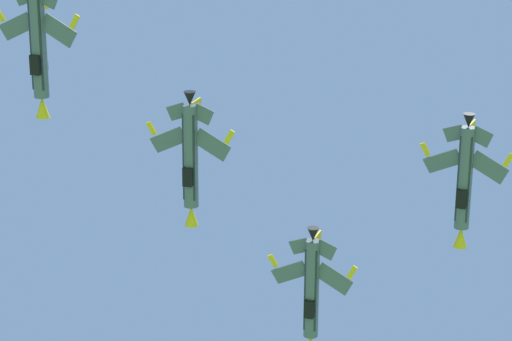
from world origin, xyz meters
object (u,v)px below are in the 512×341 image
(fighter_jet_left_wing, at_px, (191,159))
(fighter_jet_right_wing, at_px, (465,181))
(fighter_jet_left_outer, at_px, (39,46))
(fighter_jet_lead, at_px, (312,291))

(fighter_jet_left_wing, xyz_separation_m, fighter_jet_right_wing, (29.23, -10.24, -0.98))
(fighter_jet_left_wing, xyz_separation_m, fighter_jet_left_outer, (-20.09, -5.42, -0.19))
(fighter_jet_lead, distance_m, fighter_jet_right_wing, 21.48)
(fighter_jet_lead, relative_size, fighter_jet_left_outer, 1.00)
(fighter_jet_right_wing, height_order, fighter_jet_left_outer, fighter_jet_left_outer)
(fighter_jet_right_wing, bearing_deg, fighter_jet_left_wing, -176.12)
(fighter_jet_left_wing, distance_m, fighter_jet_right_wing, 30.98)
(fighter_jet_lead, distance_m, fighter_jet_left_outer, 41.24)
(fighter_jet_lead, bearing_deg, fighter_jet_left_wing, -132.61)
(fighter_jet_left_outer, bearing_deg, fighter_jet_left_wing, 38.27)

